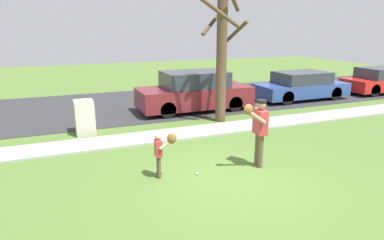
# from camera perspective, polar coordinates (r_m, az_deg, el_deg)

# --- Properties ---
(ground_plane) EXTENTS (48.00, 48.00, 0.00)m
(ground_plane) POSITION_cam_1_polar(r_m,az_deg,el_deg) (11.16, -1.94, -2.57)
(ground_plane) COLOR #4C6B2D
(sidewalk_strip) EXTENTS (36.00, 1.20, 0.06)m
(sidewalk_strip) POSITION_cam_1_polar(r_m,az_deg,el_deg) (11.24, -2.12, -2.28)
(sidewalk_strip) COLOR #A3A39E
(sidewalk_strip) RESTS_ON ground
(road_surface) EXTENTS (36.00, 6.80, 0.02)m
(road_surface) POSITION_cam_1_polar(r_m,az_deg,el_deg) (15.88, -8.32, 2.71)
(road_surface) COLOR #2D2D30
(road_surface) RESTS_ON ground
(person_adult) EXTENTS (0.74, 0.61, 1.72)m
(person_adult) POSITION_cam_1_polar(r_m,az_deg,el_deg) (8.54, 11.09, -0.95)
(person_adult) COLOR brown
(person_adult) RESTS_ON ground
(person_child) EXTENTS (0.47, 0.47, 1.12)m
(person_child) POSITION_cam_1_polar(r_m,az_deg,el_deg) (7.89, -5.09, -4.79)
(person_child) COLOR brown
(person_child) RESTS_ON ground
(baseball) EXTENTS (0.07, 0.07, 0.07)m
(baseball) POSITION_cam_1_polar(r_m,az_deg,el_deg) (8.26, 0.85, -8.89)
(baseball) COLOR white
(baseball) RESTS_ON ground
(utility_cabinet) EXTENTS (0.60, 0.74, 1.11)m
(utility_cabinet) POSITION_cam_1_polar(r_m,az_deg,el_deg) (11.73, -17.44, 0.43)
(utility_cabinet) COLOR beige
(utility_cabinet) RESTS_ON ground
(street_tree_near) EXTENTS (1.84, 1.88, 4.83)m
(street_tree_near) POSITION_cam_1_polar(r_m,az_deg,el_deg) (12.47, 4.99, 11.34)
(street_tree_near) COLOR brown
(street_tree_near) RESTS_ON ground
(parked_suv_maroon) EXTENTS (4.70, 1.90, 1.63)m
(parked_suv_maroon) POSITION_cam_1_polar(r_m,az_deg,el_deg) (14.31, 0.41, 4.69)
(parked_suv_maroon) COLOR maroon
(parked_suv_maroon) RESTS_ON road_surface
(parked_wagon_blue) EXTENTS (4.50, 1.80, 1.33)m
(parked_wagon_blue) POSITION_cam_1_polar(r_m,az_deg,el_deg) (17.36, 17.71, 5.41)
(parked_wagon_blue) COLOR #2D478C
(parked_wagon_blue) RESTS_ON road_surface
(parked_hatchback_red) EXTENTS (4.00, 1.75, 1.33)m
(parked_hatchback_red) POSITION_cam_1_polar(r_m,az_deg,el_deg) (20.82, 28.79, 5.77)
(parked_hatchback_red) COLOR red
(parked_hatchback_red) RESTS_ON road_surface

